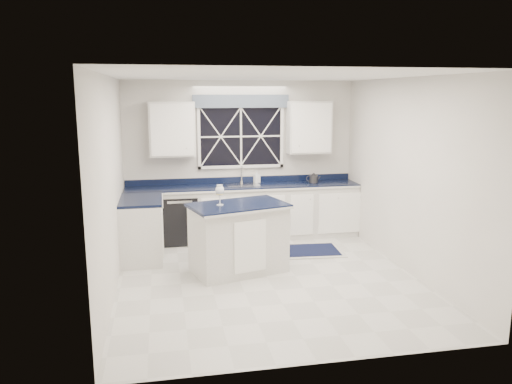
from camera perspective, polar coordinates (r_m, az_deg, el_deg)
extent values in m
plane|color=silver|center=(6.92, 1.31, -9.79)|extent=(4.50, 4.50, 0.00)
cube|color=silver|center=(8.75, -1.76, 3.78)|extent=(4.00, 0.10, 2.70)
cube|color=silver|center=(8.62, -1.41, -2.42)|extent=(3.98, 0.60, 0.90)
cube|color=silver|center=(7.75, -12.94, -4.29)|extent=(0.60, 1.00, 0.90)
cube|color=black|center=(8.52, -1.42, 0.65)|extent=(3.98, 0.64, 0.04)
cube|color=black|center=(8.53, -8.73, -2.98)|extent=(0.60, 0.58, 0.82)
cube|color=black|center=(8.68, -1.75, 6.37)|extent=(1.40, 0.02, 1.00)
cube|color=slate|center=(8.59, -1.71, 10.33)|extent=(1.65, 0.04, 0.22)
cube|color=silver|center=(8.42, -9.58, 7.10)|extent=(0.75, 0.34, 0.90)
cube|color=silver|center=(8.79, 6.04, 7.36)|extent=(0.75, 0.34, 0.90)
cylinder|color=#B1B1B3|center=(8.73, -1.66, 1.17)|extent=(0.05, 0.05, 0.04)
cylinder|color=#B1B1B3|center=(8.71, -1.67, 2.08)|extent=(0.02, 0.02, 0.28)
cylinder|color=#B1B1B3|center=(8.60, -1.58, 2.84)|extent=(0.02, 0.18, 0.02)
cube|color=silver|center=(7.04, -2.02, -5.42)|extent=(1.40, 1.04, 0.93)
cube|color=black|center=(6.92, -2.05, -1.54)|extent=(1.47, 1.12, 0.04)
cube|color=#B6B6B1|center=(8.06, 5.29, -6.72)|extent=(1.33, 0.87, 0.01)
cube|color=black|center=(8.05, 5.29, -6.65)|extent=(1.18, 0.72, 0.01)
cylinder|color=#303032|center=(8.81, 6.60, 1.47)|extent=(0.19, 0.19, 0.12)
cone|color=#303032|center=(8.79, 6.61, 2.04)|extent=(0.16, 0.16, 0.05)
torus|color=#303032|center=(8.81, 6.08, 1.54)|extent=(0.10, 0.05, 0.10)
cylinder|color=#303032|center=(8.80, 7.18, 1.57)|extent=(0.06, 0.03, 0.08)
cylinder|color=silver|center=(6.85, -4.14, -1.47)|extent=(0.09, 0.09, 0.01)
cylinder|color=silver|center=(6.83, -4.15, -0.83)|extent=(0.01, 0.01, 0.15)
ellipsoid|color=silver|center=(6.81, -4.16, 0.20)|extent=(0.12, 0.12, 0.15)
cylinder|color=#EAD87C|center=(6.81, -4.16, -0.02)|extent=(0.10, 0.10, 0.06)
imported|color=silver|center=(8.76, 0.10, 1.78)|extent=(0.12, 0.12, 0.21)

